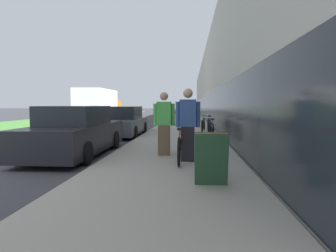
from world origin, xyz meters
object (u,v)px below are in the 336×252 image
Objects in this scene: person_rider at (188,125)px; cruiser_bike_nearest at (212,130)px; cruiser_bike_farthest at (204,123)px; moving_truck at (99,106)px; vintage_roadster_curbside at (124,122)px; tandem_bicycle at (181,144)px; sandwich_board_sign at (211,158)px; cruiser_bike_middle at (209,126)px; bike_rack_hoop at (202,129)px; parked_sedan_curbside at (75,133)px; person_bystander at (164,124)px.

person_rider reaches higher than cruiser_bike_nearest.
moving_truck is (-8.74, 9.07, 0.93)m from cruiser_bike_farthest.
cruiser_bike_farthest is 12.63m from moving_truck.
moving_truck is at bearing 112.79° from vintage_roadster_curbside.
sandwich_board_sign is at bearing -75.89° from tandem_bicycle.
sandwich_board_sign is (-0.50, -8.95, 0.07)m from cruiser_bike_middle.
cruiser_bike_farthest is at bearing 88.17° from sandwich_board_sign.
sandwich_board_sign is (0.61, -2.44, 0.09)m from tandem_bicycle.
bike_rack_hoop is at bearing -93.05° from cruiser_bike_farthest.
person_rider is 3.34m from bike_rack_hoop.
tandem_bicycle is 4.30m from cruiser_bike_nearest.
cruiser_bike_farthest is at bearing 61.86° from parked_sedan_curbside.
cruiser_bike_nearest is at bearing 71.03° from bike_rack_hoop.
parked_sedan_curbside is (-3.87, -1.81, 0.02)m from bike_rack_hoop.
cruiser_bike_farthest is at bearing 83.77° from tandem_bicycle.
moving_truck is (-7.29, 17.55, 0.42)m from person_bystander.
person_bystander is at bearing -13.29° from parked_sedan_curbside.
parked_sedan_curbside reaches higher than vintage_roadster_curbside.
cruiser_bike_middle is at bearing 80.29° from tandem_bicycle.
tandem_bicycle is at bearing 104.11° from sandwich_board_sign.
cruiser_bike_nearest is 2.35m from cruiser_bike_middle.
vintage_roadster_curbside is at bearing 177.07° from cruiser_bike_middle.
person_rider is 9.36m from cruiser_bike_farthest.
vintage_roadster_curbside is (-4.13, 0.21, 0.13)m from cruiser_bike_middle.
cruiser_bike_nearest is at bearing 67.27° from person_bystander.
vintage_roadster_curbside reaches higher than cruiser_bike_nearest.
tandem_bicycle is 3.05× the size of sandwich_board_sign.
vintage_roadster_curbside is 0.61× the size of moving_truck.
person_bystander reaches higher than parked_sedan_curbside.
bike_rack_hoop is 0.11× the size of moving_truck.
parked_sedan_curbside is (-3.21, 1.11, 0.17)m from tandem_bicycle.
sandwich_board_sign is at bearing -68.38° from vintage_roadster_curbside.
cruiser_bike_nearest is 4.78m from cruiser_bike_farthest.
bike_rack_hoop is at bearing -97.27° from cruiser_bike_middle.
cruiser_bike_nearest is 6.62m from sandwich_board_sign.
sandwich_board_sign reaches higher than cruiser_bike_farthest.
person_bystander is 19.01m from moving_truck.
bike_rack_hoop is 0.94× the size of sandwich_board_sign.
person_rider is 1.05m from person_bystander.
moving_truck reaches higher than person_rider.
person_bystander reaches higher than bike_rack_hoop.
tandem_bicycle is 3.25× the size of bike_rack_hoop.
parked_sedan_curbside is (-4.33, -5.40, 0.16)m from cruiser_bike_middle.
tandem_bicycle reaches higher than cruiser_bike_farthest.
parked_sedan_curbside reaches higher than cruiser_bike_farthest.
vintage_roadster_curbside reaches higher than tandem_bicycle.
cruiser_bike_middle is 0.38× the size of vintage_roadster_curbside.
cruiser_bike_middle is at bearing 51.29° from parked_sedan_curbside.
person_rider is 0.37× the size of parked_sedan_curbside.
tandem_bicycle is 1.55× the size of person_rider.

